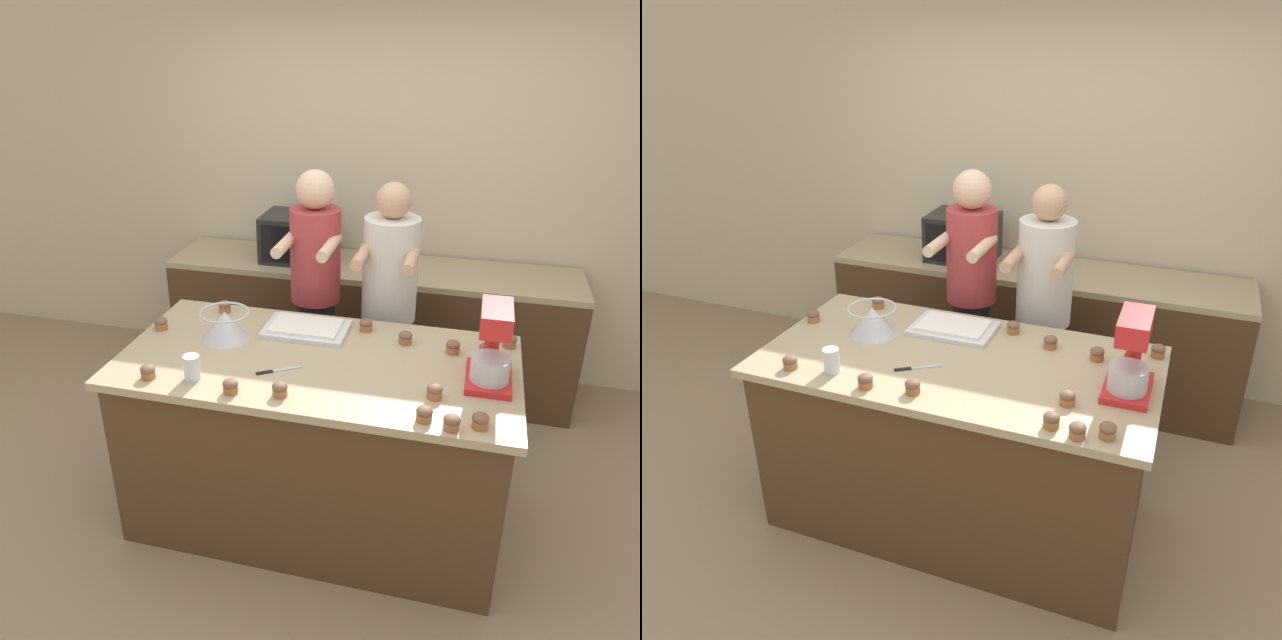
{
  "view_description": "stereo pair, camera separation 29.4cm",
  "coord_description": "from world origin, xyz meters",
  "views": [
    {
      "loc": [
        0.67,
        -2.53,
        2.39
      ],
      "look_at": [
        0.0,
        0.05,
        1.13
      ],
      "focal_mm": 35.0,
      "sensor_mm": 36.0,
      "label": 1
    },
    {
      "loc": [
        0.95,
        -2.44,
        2.39
      ],
      "look_at": [
        0.0,
        0.05,
        1.13
      ],
      "focal_mm": 35.0,
      "sensor_mm": 36.0,
      "label": 2
    }
  ],
  "objects": [
    {
      "name": "ground_plane",
      "position": [
        0.0,
        0.0,
        0.0
      ],
      "size": [
        16.0,
        16.0,
        0.0
      ],
      "primitive_type": "plane",
      "color": "#937A5B"
    },
    {
      "name": "cupcake_13",
      "position": [
        -0.87,
        0.1,
        0.98
      ],
      "size": [
        0.07,
        0.07,
        0.07
      ],
      "color": "#9E6038",
      "rests_on": "island_counter"
    },
    {
      "name": "cupcake_7",
      "position": [
        0.55,
        -0.4,
        0.98
      ],
      "size": [
        0.07,
        0.07,
        0.07
      ],
      "color": "#9E6038",
      "rests_on": "island_counter"
    },
    {
      "name": "mixing_bowl",
      "position": [
        -0.51,
        0.09,
        1.03
      ],
      "size": [
        0.25,
        0.25,
        0.15
      ],
      "color": "#BCBCC1",
      "rests_on": "island_counter"
    },
    {
      "name": "baking_tray",
      "position": [
        -0.13,
        0.27,
        0.97
      ],
      "size": [
        0.43,
        0.29,
        0.04
      ],
      "color": "silver",
      "rests_on": "island_counter"
    },
    {
      "name": "cupcake_8",
      "position": [
        0.17,
        0.35,
        0.98
      ],
      "size": [
        0.07,
        0.07,
        0.07
      ],
      "color": "#9E6038",
      "rests_on": "island_counter"
    },
    {
      "name": "cupcake_4",
      "position": [
        -0.69,
        -0.37,
        0.98
      ],
      "size": [
        0.07,
        0.07,
        0.07
      ],
      "color": "#9E6038",
      "rests_on": "island_counter"
    },
    {
      "name": "cupcake_1",
      "position": [
        0.66,
        -0.43,
        0.98
      ],
      "size": [
        0.07,
        0.07,
        0.07
      ],
      "color": "#9E6038",
      "rests_on": "island_counter"
    },
    {
      "name": "cupcake_10",
      "position": [
        0.62,
        0.22,
        0.98
      ],
      "size": [
        0.07,
        0.07,
        0.07
      ],
      "color": "#9E6038",
      "rests_on": "island_counter"
    },
    {
      "name": "knife",
      "position": [
        -0.15,
        -0.17,
        0.95
      ],
      "size": [
        0.19,
        0.13,
        0.01
      ],
      "color": "#BCBCC1",
      "rests_on": "island_counter"
    },
    {
      "name": "cupcake_9",
      "position": [
        0.89,
        0.35,
        0.98
      ],
      "size": [
        0.07,
        0.07,
        0.07
      ],
      "color": "#9E6038",
      "rests_on": "island_counter"
    },
    {
      "name": "back_wall",
      "position": [
        0.0,
        1.8,
        1.35
      ],
      "size": [
        10.0,
        0.06,
        2.7
      ],
      "color": "beige",
      "rests_on": "ground_plane"
    },
    {
      "name": "cupcake_5",
      "position": [
        0.77,
        -0.39,
        0.98
      ],
      "size": [
        0.07,
        0.07,
        0.07
      ],
      "color": "#9E6038",
      "rests_on": "island_counter"
    },
    {
      "name": "cupcake_12",
      "position": [
        -0.29,
        -0.39,
        0.98
      ],
      "size": [
        0.07,
        0.07,
        0.07
      ],
      "color": "#9E6038",
      "rests_on": "island_counter"
    },
    {
      "name": "drinking_glass",
      "position": [
        -0.49,
        -0.33,
        1.01
      ],
      "size": [
        0.08,
        0.08,
        0.12
      ],
      "color": "silver",
      "rests_on": "island_counter"
    },
    {
      "name": "cupcake_3",
      "position": [
        -0.07,
        -0.36,
        0.98
      ],
      "size": [
        0.07,
        0.07,
        0.07
      ],
      "color": "#9E6038",
      "rests_on": "island_counter"
    },
    {
      "name": "stand_mixer",
      "position": [
        0.79,
        -0.02,
        1.11
      ],
      "size": [
        0.2,
        0.3,
        0.37
      ],
      "color": "red",
      "rests_on": "island_counter"
    },
    {
      "name": "cupcake_0",
      "position": [
        0.78,
        0.23,
        0.98
      ],
      "size": [
        0.07,
        0.07,
        0.07
      ],
      "color": "#9E6038",
      "rests_on": "island_counter"
    },
    {
      "name": "cupcake_11",
      "position": [
        -0.63,
        0.38,
        0.98
      ],
      "size": [
        0.07,
        0.07,
        0.07
      ],
      "color": "#9E6038",
      "rests_on": "island_counter"
    },
    {
      "name": "person_left",
      "position": [
        -0.21,
        0.76,
        0.91
      ],
      "size": [
        0.31,
        0.49,
        1.68
      ],
      "color": "#232328",
      "rests_on": "ground_plane"
    },
    {
      "name": "cupcake_2",
      "position": [
        0.57,
        -0.21,
        0.98
      ],
      "size": [
        0.07,
        0.07,
        0.07
      ],
      "color": "#9E6038",
      "rests_on": "island_counter"
    },
    {
      "name": "person_right",
      "position": [
        0.22,
        0.76,
        0.87
      ],
      "size": [
        0.33,
        0.5,
        1.64
      ],
      "color": "#232328",
      "rests_on": "ground_plane"
    },
    {
      "name": "island_counter",
      "position": [
        0.0,
        0.0,
        0.48
      ],
      "size": [
        1.9,
        0.97,
        0.95
      ],
      "color": "#4C331E",
      "rests_on": "ground_plane"
    },
    {
      "name": "back_counter",
      "position": [
        0.0,
        1.45,
        0.45
      ],
      "size": [
        2.8,
        0.6,
        0.9
      ],
      "color": "#4C331E",
      "rests_on": "ground_plane"
    },
    {
      "name": "microwave_oven",
      "position": [
        -0.53,
        1.45,
        1.06
      ],
      "size": [
        0.46,
        0.38,
        0.32
      ],
      "color": "black",
      "rests_on": "back_counter"
    },
    {
      "name": "cupcake_6",
      "position": [
        0.39,
        0.26,
        0.98
      ],
      "size": [
        0.07,
        0.07,
        0.07
      ],
      "color": "#9E6038",
      "rests_on": "island_counter"
    }
  ]
}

